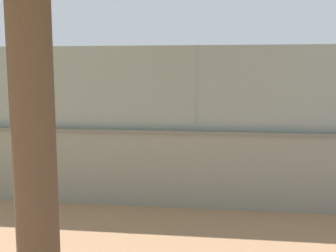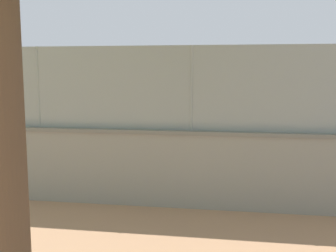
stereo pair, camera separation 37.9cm
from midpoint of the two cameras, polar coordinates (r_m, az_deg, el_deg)
name	(u,v)px [view 2 (the right image)]	position (r m, az deg, el deg)	size (l,w,h in m)	color
ground_plane	(181,137)	(17.87, 2.45, -1.48)	(260.00, 260.00, 0.00)	tan
perimeter_wall	(191,168)	(8.73, 4.45, -5.87)	(27.43, 1.19, 1.64)	gray
fence_panel_on_wall	(192,88)	(8.49, 4.57, 5.25)	(26.94, 0.81, 1.74)	gray
player_foreground_swinging	(186,131)	(13.67, 3.33, -0.70)	(1.21, 0.70, 1.48)	black
player_at_service_line	(147,120)	(15.29, -2.26, 0.78)	(0.77, 0.81, 1.71)	#591919
sports_ball	(146,170)	(11.53, -2.12, -6.11)	(0.22, 0.22, 0.22)	orange
courtside_bench	(15,159)	(11.92, -19.67, -4.37)	(1.61, 0.42, 0.87)	brown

